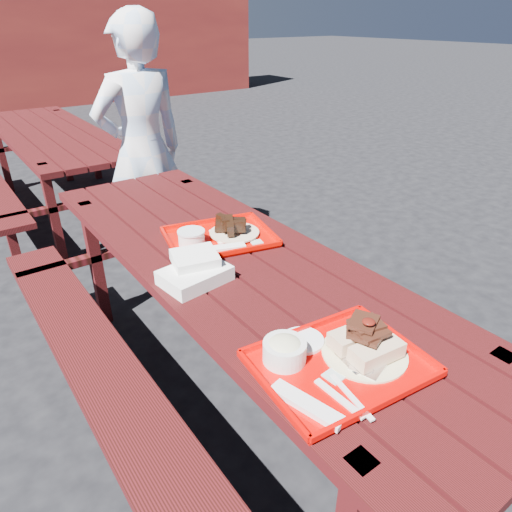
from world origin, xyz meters
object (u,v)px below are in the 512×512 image
picnic_table_near (235,297)px  picnic_table_far (55,153)px  person (143,152)px  near_tray (335,354)px  far_tray (218,236)px

picnic_table_near → picnic_table_far: 2.80m
picnic_table_near → picnic_table_far: size_ratio=1.00×
picnic_table_far → person: bearing=-80.3°
picnic_table_near → near_tray: bearing=-100.2°
picnic_table_near → person: size_ratio=1.44×
picnic_table_near → far_tray: bearing=80.2°
picnic_table_far → near_tray: size_ratio=4.86×
picnic_table_near → picnic_table_far: (0.00, 2.80, 0.00)m
picnic_table_far → person: 1.43m
picnic_table_far → near_tray: 3.51m
picnic_table_near → person: bearing=80.6°
near_tray → far_tray: near_tray is taller
picnic_table_near → person: (0.24, 1.42, 0.27)m
person → picnic_table_far: bearing=-84.3°
person → near_tray: bearing=76.3°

